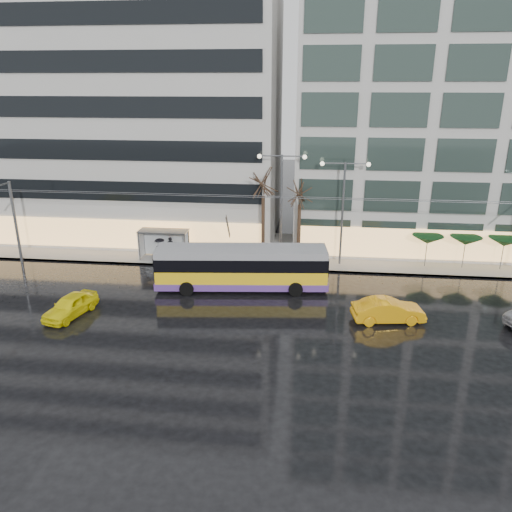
# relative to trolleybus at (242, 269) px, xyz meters

# --- Properties ---
(ground) EXTENTS (140.00, 140.00, 0.00)m
(ground) POSITION_rel_trolleybus_xyz_m (0.49, -4.92, -1.57)
(ground) COLOR black
(ground) RESTS_ON ground
(sidewalk) EXTENTS (80.00, 10.00, 0.15)m
(sidewalk) POSITION_rel_trolleybus_xyz_m (2.49, 9.08, -1.50)
(sidewalk) COLOR gray
(sidewalk) RESTS_ON ground
(kerb) EXTENTS (80.00, 0.10, 0.15)m
(kerb) POSITION_rel_trolleybus_xyz_m (2.49, 4.13, -1.50)
(kerb) COLOR slate
(kerb) RESTS_ON ground
(building_left) EXTENTS (34.00, 14.00, 22.00)m
(building_left) POSITION_rel_trolleybus_xyz_m (-15.51, 14.08, 9.58)
(building_left) COLOR #B2B0AA
(building_left) RESTS_ON sidewalk
(building_right) EXTENTS (32.00, 14.00, 25.00)m
(building_right) POSITION_rel_trolleybus_xyz_m (19.49, 14.08, 11.08)
(building_right) COLOR #B2B0AA
(building_right) RESTS_ON sidewalk
(trolleybus) EXTENTS (12.71, 5.23, 5.81)m
(trolleybus) POSITION_rel_trolleybus_xyz_m (0.00, 0.00, 0.00)
(trolleybus) COLOR yellow
(trolleybus) RESTS_ON ground
(catenary) EXTENTS (42.24, 5.12, 7.00)m
(catenary) POSITION_rel_trolleybus_xyz_m (1.49, 3.01, 2.68)
(catenary) COLOR #595B60
(catenary) RESTS_ON ground
(bus_shelter) EXTENTS (4.20, 1.60, 2.51)m
(bus_shelter) POSITION_rel_trolleybus_xyz_m (-7.89, 5.76, 0.39)
(bus_shelter) COLOR #595B60
(bus_shelter) RESTS_ON sidewalk
(street_lamp_near) EXTENTS (3.96, 0.36, 9.03)m
(street_lamp_near) POSITION_rel_trolleybus_xyz_m (2.49, 5.88, 4.42)
(street_lamp_near) COLOR #595B60
(street_lamp_near) RESTS_ON sidewalk
(street_lamp_far) EXTENTS (3.96, 0.36, 8.53)m
(street_lamp_far) POSITION_rel_trolleybus_xyz_m (7.49, 5.88, 4.14)
(street_lamp_far) COLOR #595B60
(street_lamp_far) RESTS_ON sidewalk
(tree_a) EXTENTS (3.20, 3.20, 8.40)m
(tree_a) POSITION_rel_trolleybus_xyz_m (0.99, 6.08, 5.51)
(tree_a) COLOR black
(tree_a) RESTS_ON sidewalk
(tree_b) EXTENTS (3.20, 3.20, 7.70)m
(tree_b) POSITION_rel_trolleybus_xyz_m (3.99, 6.28, 4.83)
(tree_b) COLOR black
(tree_b) RESTS_ON sidewalk
(parasol_a) EXTENTS (2.50, 2.50, 2.65)m
(parasol_a) POSITION_rel_trolleybus_xyz_m (14.49, 6.08, 0.88)
(parasol_a) COLOR #595B60
(parasol_a) RESTS_ON sidewalk
(parasol_b) EXTENTS (2.50, 2.50, 2.65)m
(parasol_b) POSITION_rel_trolleybus_xyz_m (17.49, 6.08, 0.88)
(parasol_b) COLOR #595B60
(parasol_b) RESTS_ON sidewalk
(parasol_c) EXTENTS (2.50, 2.50, 2.65)m
(parasol_c) POSITION_rel_trolleybus_xyz_m (20.49, 6.08, 0.88)
(parasol_c) COLOR #595B60
(parasol_c) RESTS_ON sidewalk
(taxi_a) EXTENTS (2.69, 4.49, 1.43)m
(taxi_a) POSITION_rel_trolleybus_xyz_m (-10.58, -5.74, -0.86)
(taxi_a) COLOR #FFEF0D
(taxi_a) RESTS_ON ground
(taxi_b) EXTENTS (4.79, 2.32, 1.51)m
(taxi_b) POSITION_rel_trolleybus_xyz_m (10.09, -4.25, -0.82)
(taxi_b) COLOR #F2A10C
(taxi_b) RESTS_ON ground
(pedestrian_a) EXTENTS (1.26, 1.27, 2.19)m
(pedestrian_a) POSITION_rel_trolleybus_xyz_m (-7.13, 6.06, 0.01)
(pedestrian_a) COLOR black
(pedestrian_a) RESTS_ON sidewalk
(pedestrian_b) EXTENTS (0.93, 0.86, 1.54)m
(pedestrian_b) POSITION_rel_trolleybus_xyz_m (-4.83, 5.39, -0.65)
(pedestrian_b) COLOR black
(pedestrian_b) RESTS_ON sidewalk
(pedestrian_c) EXTENTS (1.09, 0.93, 2.11)m
(pedestrian_c) POSITION_rel_trolleybus_xyz_m (-7.60, 4.64, -0.31)
(pedestrian_c) COLOR black
(pedestrian_c) RESTS_ON sidewalk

